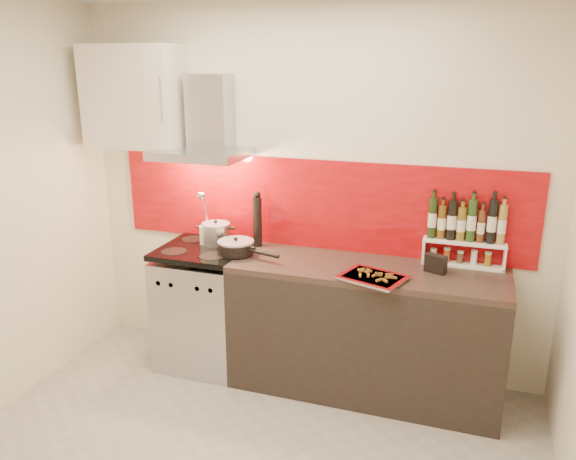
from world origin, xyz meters
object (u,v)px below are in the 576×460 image
(stock_pot, at_px, (216,233))
(baking_tray, at_px, (373,277))
(pepper_mill, at_px, (257,220))
(range_stove, at_px, (205,307))
(counter, at_px, (365,329))
(saute_pan, at_px, (237,247))

(stock_pot, relative_size, baking_tray, 0.46)
(stock_pot, height_order, pepper_mill, pepper_mill)
(range_stove, height_order, pepper_mill, pepper_mill)
(stock_pot, bearing_deg, counter, -5.75)
(saute_pan, bearing_deg, range_stove, 172.54)
(range_stove, bearing_deg, saute_pan, -7.46)
(baking_tray, bearing_deg, counter, 109.40)
(stock_pot, bearing_deg, baking_tray, -14.75)
(pepper_mill, relative_size, baking_tray, 0.90)
(saute_pan, height_order, baking_tray, saute_pan)
(range_stove, relative_size, saute_pan, 1.89)
(saute_pan, bearing_deg, baking_tray, -9.39)
(pepper_mill, bearing_deg, baking_tray, -23.03)
(pepper_mill, bearing_deg, counter, -12.34)
(saute_pan, bearing_deg, counter, 2.66)
(counter, height_order, saute_pan, saute_pan)
(saute_pan, xyz_separation_m, pepper_mill, (0.07, 0.23, 0.14))
(counter, xyz_separation_m, stock_pot, (-1.15, 0.12, 0.54))
(counter, relative_size, baking_tray, 3.96)
(baking_tray, bearing_deg, pepper_mill, 156.97)
(stock_pot, relative_size, pepper_mill, 0.51)
(range_stove, xyz_separation_m, baking_tray, (1.27, -0.20, 0.47))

